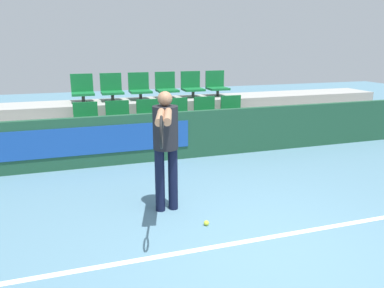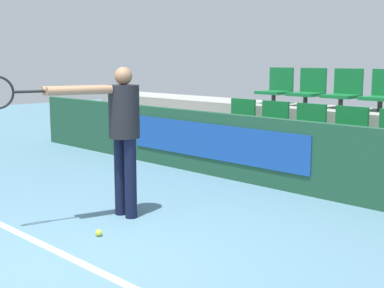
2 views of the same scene
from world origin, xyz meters
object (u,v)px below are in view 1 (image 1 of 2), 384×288
object	(u,v)px
stadium_chair_9	(166,87)
stadium_chair_11	(217,85)
stadium_chair_7	(112,89)
tennis_player	(166,139)
stadium_chair_3	(178,114)
stadium_chair_2	(149,116)
stadium_chair_5	(233,111)
stadium_chair_10	(192,86)
tennis_ball	(206,223)
stadium_chair_0	(86,120)
stadium_chair_4	(206,113)
stadium_chair_6	(83,90)
stadium_chair_1	(119,118)
stadium_chair_8	(140,88)

from	to	relation	value
stadium_chair_9	stadium_chair_11	size ratio (longest dim) A/B	1.00
stadium_chair_7	tennis_player	distance (m)	4.02
stadium_chair_3	stadium_chair_2	bearing A→B (deg)	180.00
stadium_chair_5	stadium_chair_10	xyz separation A→B (m)	(-0.63, 1.01, 0.48)
stadium_chair_10	tennis_ball	world-z (taller)	stadium_chair_10
stadium_chair_0	stadium_chair_4	xyz separation A→B (m)	(2.52, 0.00, 0.00)
stadium_chair_6	stadium_chair_9	size ratio (longest dim) A/B	1.00
stadium_chair_0	stadium_chair_10	world-z (taller)	stadium_chair_10
stadium_chair_2	stadium_chair_11	xyz separation A→B (m)	(1.89, 1.01, 0.48)
stadium_chair_6	tennis_player	xyz separation A→B (m)	(0.87, -4.01, -0.21)
stadium_chair_2	stadium_chair_4	bearing A→B (deg)	0.00
stadium_chair_2	stadium_chair_3	xyz separation A→B (m)	(0.63, 0.00, 0.00)
stadium_chair_5	tennis_player	world-z (taller)	tennis_player
stadium_chair_6	tennis_ball	xyz separation A→B (m)	(1.24, -4.54, -1.20)
stadium_chair_6	stadium_chair_9	world-z (taller)	same
stadium_chair_5	stadium_chair_9	world-z (taller)	stadium_chair_9
tennis_player	stadium_chair_7	bearing A→B (deg)	108.85
stadium_chair_1	tennis_player	size ratio (longest dim) A/B	0.37
stadium_chair_3	tennis_player	distance (m)	3.18
stadium_chair_7	tennis_player	world-z (taller)	tennis_player
stadium_chair_7	stadium_chair_8	size ratio (longest dim) A/B	1.00
stadium_chair_8	stadium_chair_0	bearing A→B (deg)	-141.43
stadium_chair_5	stadium_chair_11	size ratio (longest dim) A/B	1.00
stadium_chair_3	stadium_chair_4	distance (m)	0.63
stadium_chair_0	stadium_chair_11	world-z (taller)	stadium_chair_11
stadium_chair_7	stadium_chair_5	bearing A→B (deg)	-21.73
stadium_chair_2	tennis_ball	xyz separation A→B (m)	(-0.02, -3.54, -0.71)
tennis_ball	stadium_chair_0	bearing A→B (deg)	109.34
stadium_chair_5	stadium_chair_9	xyz separation A→B (m)	(-1.26, 1.01, 0.48)
stadium_chair_7	stadium_chair_2	bearing A→B (deg)	-57.91
stadium_chair_11	stadium_chair_7	bearing A→B (deg)	180.00
stadium_chair_9	tennis_ball	xyz separation A→B (m)	(-0.65, -4.54, -1.20)
stadium_chair_8	stadium_chair_9	xyz separation A→B (m)	(0.63, 0.00, 0.00)
stadium_chair_10	stadium_chair_4	bearing A→B (deg)	-90.00
stadium_chair_8	stadium_chair_11	world-z (taller)	same
stadium_chair_0	stadium_chair_1	world-z (taller)	same
stadium_chair_3	tennis_ball	world-z (taller)	stadium_chair_3
stadium_chair_1	stadium_chair_5	distance (m)	2.52
stadium_chair_10	stadium_chair_7	bearing A→B (deg)	180.00
stadium_chair_4	stadium_chair_5	world-z (taller)	same
stadium_chair_5	stadium_chair_7	world-z (taller)	stadium_chair_7
tennis_ball	stadium_chair_7	bearing A→B (deg)	97.66
stadium_chair_1	tennis_ball	world-z (taller)	stadium_chair_1
stadium_chair_2	stadium_chair_10	size ratio (longest dim) A/B	1.00
stadium_chair_2	stadium_chair_11	bearing A→B (deg)	27.99
stadium_chair_2	tennis_player	distance (m)	3.04
stadium_chair_11	stadium_chair_6	bearing A→B (deg)	180.00
tennis_player	stadium_chair_8	bearing A→B (deg)	99.86
stadium_chair_2	stadium_chair_5	xyz separation A→B (m)	(1.89, 0.00, 0.00)
stadium_chair_2	tennis_ball	bearing A→B (deg)	-90.31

